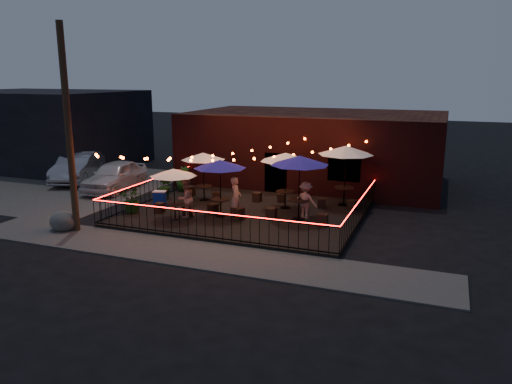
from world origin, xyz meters
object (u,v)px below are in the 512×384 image
cafe_table_2 (220,165)px  cafe_table_3 (286,158)px  cafe_table_0 (174,173)px  boulder (63,222)px  cafe_table_5 (346,151)px  utility_pole (69,131)px  cooler (160,199)px  cafe_table_1 (203,157)px  cafe_table_4 (300,161)px

cafe_table_2 → cafe_table_3: size_ratio=1.03×
cafe_table_0 → boulder: bearing=-143.4°
cafe_table_0 → cafe_table_5: size_ratio=0.89×
utility_pole → cooler: size_ratio=10.59×
cafe_table_0 → cafe_table_1: size_ratio=0.98×
boulder → cooler: bearing=64.7°
utility_pole → cafe_table_0: bearing=39.2°
cafe_table_1 → cafe_table_3: 4.12m
cafe_table_4 → cafe_table_5: size_ratio=1.11×
cafe_table_2 → boulder: size_ratio=2.85×
cafe_table_0 → cafe_table_3: size_ratio=0.91×
utility_pole → cooler: 5.42m
cooler → cafe_table_0: bearing=-54.5°
utility_pole → cafe_table_3: (6.81, 5.82, -1.53)m
cafe_table_0 → cafe_table_4: bearing=20.8°
cafe_table_4 → cooler: cafe_table_4 is taller
cafe_table_3 → boulder: (-7.33, -5.99, -2.08)m
cafe_table_5 → cafe_table_2: bearing=-140.3°
utility_pole → cafe_table_4: utility_pole is taller
cafe_table_1 → boulder: cafe_table_1 is taller
cafe_table_2 → cafe_table_4: 3.33m
cafe_table_5 → cooler: size_ratio=3.69×
cafe_table_2 → cafe_table_5: (4.54, 3.76, 0.30)m
cafe_table_1 → cafe_table_2: 3.02m
boulder → cafe_table_3: bearing=39.2°
utility_pole → cafe_table_3: bearing=40.5°
cafe_table_1 → cafe_table_3: cafe_table_3 is taller
cafe_table_1 → cafe_table_3: (4.11, -0.00, 0.21)m
cafe_table_1 → boulder: (-3.22, -5.99, -1.88)m
cafe_table_0 → cafe_table_4: 5.22m
cafe_table_1 → cafe_table_4: 5.41m
boulder → cafe_table_2: bearing=35.4°
cafe_table_4 → cafe_table_5: 3.24m
utility_pole → boulder: size_ratio=8.08×
cafe_table_1 → cafe_table_5: 6.68m
cafe_table_1 → cafe_table_2: (1.96, -2.30, 0.13)m
cafe_table_2 → cooler: (-3.26, 0.39, -1.86)m
cafe_table_4 → boulder: (-8.41, -4.49, -2.23)m
cafe_table_2 → boulder: 6.67m
cafe_table_2 → cafe_table_4: bearing=13.9°
cafe_table_5 → boulder: (-9.72, -7.45, -2.31)m
cafe_table_4 → cafe_table_5: (1.31, 2.96, 0.08)m
cafe_table_0 → cafe_table_3: 5.06m
cafe_table_5 → boulder: size_ratio=2.82×
cooler → cafe_table_5: bearing=10.5°
cafe_table_3 → cafe_table_1: bearing=180.0°
cafe_table_0 → boulder: size_ratio=2.52×
cafe_table_5 → boulder: 12.46m
cafe_table_4 → cafe_table_5: cafe_table_5 is taller
cafe_table_3 → cooler: size_ratio=3.63×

